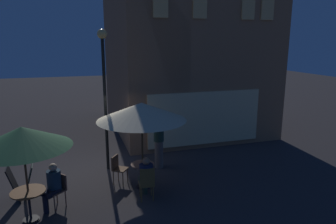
% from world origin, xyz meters
% --- Properties ---
extents(ground_plane, '(60.00, 60.00, 0.00)m').
position_xyz_m(ground_plane, '(0.00, 0.00, 0.00)').
color(ground_plane, '#332F2F').
extents(cafe_building, '(6.67, 7.54, 7.48)m').
position_xyz_m(cafe_building, '(3.69, 3.79, 3.73)').
color(cafe_building, '#A06F4B').
rests_on(cafe_building, ground).
extents(street_lamp_near_corner, '(0.31, 0.31, 4.58)m').
position_xyz_m(street_lamp_near_corner, '(0.55, 0.33, 3.06)').
color(street_lamp_near_corner, black).
rests_on(street_lamp_near_corner, ground).
extents(menu_sandwich_board, '(0.70, 0.60, 0.95)m').
position_xyz_m(menu_sandwich_board, '(-1.91, -1.06, 0.49)').
color(menu_sandwich_board, '#1E2A26').
rests_on(menu_sandwich_board, ground).
extents(cafe_table_0, '(0.69, 0.69, 0.73)m').
position_xyz_m(cafe_table_0, '(1.38, -1.34, 0.52)').
color(cafe_table_0, black).
rests_on(cafe_table_0, ground).
extents(cafe_table_1, '(0.80, 0.80, 0.78)m').
position_xyz_m(cafe_table_1, '(-1.57, -2.26, 0.59)').
color(cafe_table_1, black).
rests_on(cafe_table_1, ground).
extents(patio_umbrella_0, '(2.52, 2.52, 2.54)m').
position_xyz_m(patio_umbrella_0, '(1.38, -1.34, 2.29)').
color(patio_umbrella_0, black).
rests_on(patio_umbrella_0, ground).
extents(patio_umbrella_1, '(2.19, 2.19, 2.34)m').
position_xyz_m(patio_umbrella_1, '(-1.57, -2.26, 2.09)').
color(patio_umbrella_1, black).
rests_on(patio_umbrella_1, ground).
extents(cafe_chair_0, '(0.43, 0.43, 0.95)m').
position_xyz_m(cafe_chair_0, '(1.31, -2.14, 0.56)').
color(cafe_chair_0, brown).
rests_on(cafe_chair_0, ground).
extents(cafe_chair_1, '(0.54, 0.54, 0.87)m').
position_xyz_m(cafe_chair_1, '(0.72, -0.86, 0.53)').
color(cafe_chair_1, brown).
rests_on(cafe_chair_1, ground).
extents(cafe_chair_2, '(0.61, 0.61, 0.87)m').
position_xyz_m(cafe_chair_2, '(-0.95, -1.72, 0.53)').
color(cafe_chair_2, brown).
rests_on(cafe_chair_2, ground).
extents(patron_seated_0, '(0.40, 0.55, 1.20)m').
position_xyz_m(patron_seated_0, '(1.33, -1.99, 0.69)').
color(patron_seated_0, '#2E3F31').
rests_on(patron_seated_0, ground).
extents(patron_seated_1, '(0.53, 0.52, 1.21)m').
position_xyz_m(patron_seated_1, '(-1.06, -1.82, 0.69)').
color(patron_seated_1, black).
rests_on(patron_seated_1, ground).
extents(patron_standing_2, '(0.34, 0.34, 1.76)m').
position_xyz_m(patron_standing_2, '(2.23, -0.06, 0.89)').
color(patron_standing_2, '#726156').
rests_on(patron_standing_2, ground).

